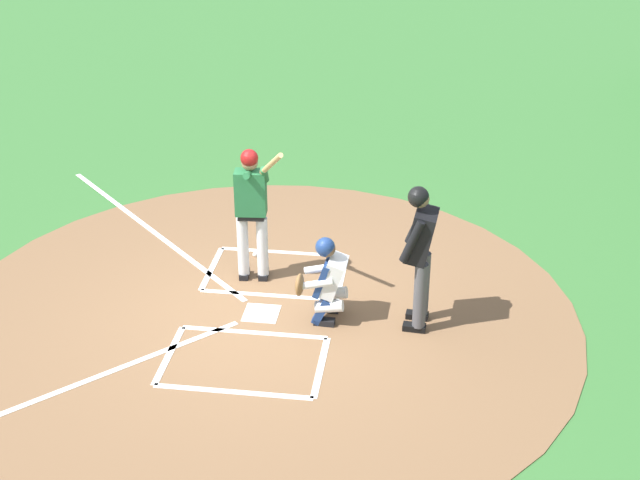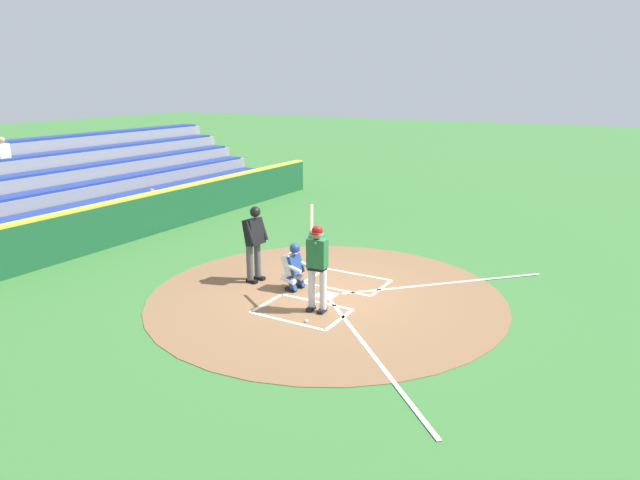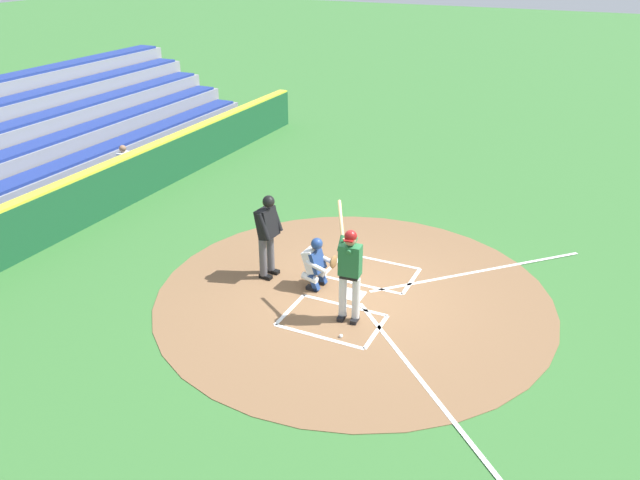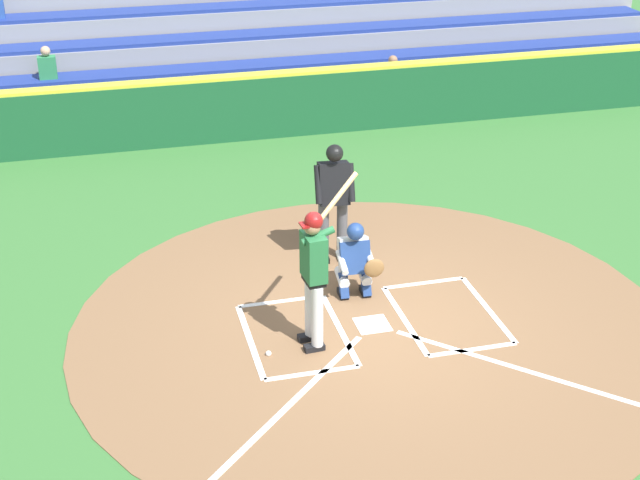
{
  "view_description": "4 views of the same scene",
  "coord_description": "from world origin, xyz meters",
  "px_view_note": "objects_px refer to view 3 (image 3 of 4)",
  "views": [
    {
      "loc": [
        -9.58,
        -2.05,
        6.12
      ],
      "look_at": [
        0.39,
        -0.7,
        0.91
      ],
      "focal_mm": 51.06,
      "sensor_mm": 36.0,
      "label": 1
    },
    {
      "loc": [
        10.41,
        5.78,
        4.65
      ],
      "look_at": [
        -0.39,
        -0.38,
        1.17
      ],
      "focal_mm": 31.6,
      "sensor_mm": 36.0,
      "label": 2
    },
    {
      "loc": [
        10.32,
        4.13,
        6.58
      ],
      "look_at": [
        0.2,
        -0.65,
        1.21
      ],
      "focal_mm": 35.47,
      "sensor_mm": 36.0,
      "label": 3
    },
    {
      "loc": [
        3.34,
        10.19,
        6.58
      ],
      "look_at": [
        0.46,
        -1.01,
        0.84
      ],
      "focal_mm": 52.88,
      "sensor_mm": 36.0,
      "label": 4
    }
  ],
  "objects_px": {
    "batter": "(350,268)",
    "catcher": "(316,262)",
    "plate_umpire": "(267,230)",
    "baseball": "(341,336)"
  },
  "relations": [
    {
      "from": "baseball",
      "to": "batter",
      "type": "bearing_deg",
      "value": -169.39
    },
    {
      "from": "batter",
      "to": "plate_umpire",
      "type": "xyz_separation_m",
      "value": [
        -0.85,
        -2.21,
        -0.02
      ]
    },
    {
      "from": "batter",
      "to": "plate_umpire",
      "type": "relative_size",
      "value": 1.14
    },
    {
      "from": "catcher",
      "to": "batter",
      "type": "bearing_deg",
      "value": 51.67
    },
    {
      "from": "batter",
      "to": "baseball",
      "type": "relative_size",
      "value": 28.76
    },
    {
      "from": "plate_umpire",
      "to": "baseball",
      "type": "xyz_separation_m",
      "value": [
        1.47,
        2.33,
        -1.04
      ]
    },
    {
      "from": "plate_umpire",
      "to": "batter",
      "type": "bearing_deg",
      "value": 69.04
    },
    {
      "from": "batter",
      "to": "catcher",
      "type": "relative_size",
      "value": 1.88
    },
    {
      "from": "batter",
      "to": "catcher",
      "type": "xyz_separation_m",
      "value": [
        -0.86,
        -1.09,
        -0.51
      ]
    },
    {
      "from": "batter",
      "to": "baseball",
      "type": "bearing_deg",
      "value": 10.61
    }
  ]
}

